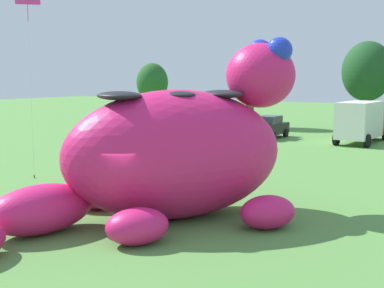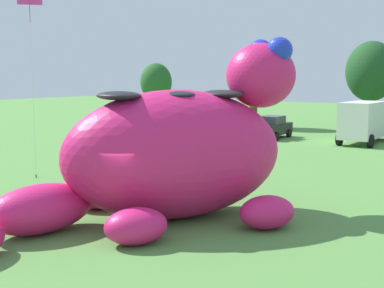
# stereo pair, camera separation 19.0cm
# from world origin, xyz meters

# --- Properties ---
(ground_plane) EXTENTS (160.00, 160.00, 0.00)m
(ground_plane) POSITION_xyz_m (0.00, 0.00, 0.00)
(ground_plane) COLOR #568E42
(giant_inflatable_creature) EXTENTS (8.20, 11.63, 6.03)m
(giant_inflatable_creature) POSITION_xyz_m (0.95, 1.79, 2.21)
(giant_inflatable_creature) COLOR #E01E6B
(giant_inflatable_creature) RESTS_ON ground
(car_yellow) EXTENTS (2.42, 4.32, 1.72)m
(car_yellow) POSITION_xyz_m (-12.56, 24.32, 0.86)
(car_yellow) COLOR yellow
(car_yellow) RESTS_ON ground
(car_white) EXTENTS (2.06, 4.16, 1.72)m
(car_white) POSITION_xyz_m (-9.34, 25.42, 0.86)
(car_white) COLOR white
(car_white) RESTS_ON ground
(car_black) EXTENTS (2.01, 4.14, 1.72)m
(car_black) POSITION_xyz_m (-5.79, 24.40, 0.86)
(car_black) COLOR black
(car_black) RESTS_ON ground
(box_truck) EXTENTS (2.51, 6.46, 2.95)m
(box_truck) POSITION_xyz_m (0.95, 25.33, 1.60)
(box_truck) COLOR #B2231E
(box_truck) RESTS_ON ground
(tree_far_left) EXTENTS (3.47, 3.47, 6.16)m
(tree_far_left) POSITION_xyz_m (-24.07, 34.00, 4.03)
(tree_far_left) COLOR brown
(tree_far_left) RESTS_ON ground
(tree_left) EXTENTS (4.09, 4.09, 7.27)m
(tree_left) POSITION_xyz_m (-10.80, 31.24, 4.75)
(tree_left) COLOR brown
(tree_left) RESTS_ON ground
(tree_mid_left) EXTENTS (4.38, 4.38, 7.77)m
(tree_mid_left) POSITION_xyz_m (-1.27, 34.96, 5.08)
(tree_mid_left) COLOR brown
(tree_mid_left) RESTS_ON ground
(spectator_near_inflatable) EXTENTS (0.38, 0.26, 1.71)m
(spectator_near_inflatable) POSITION_xyz_m (-7.96, 17.75, 0.85)
(spectator_near_inflatable) COLOR #2D334C
(spectator_near_inflatable) RESTS_ON ground
(spectator_wandering) EXTENTS (0.38, 0.26, 1.71)m
(spectator_wandering) POSITION_xyz_m (-1.78, 10.07, 0.85)
(spectator_wandering) COLOR #726656
(spectator_wandering) RESTS_ON ground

